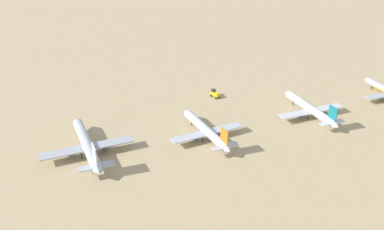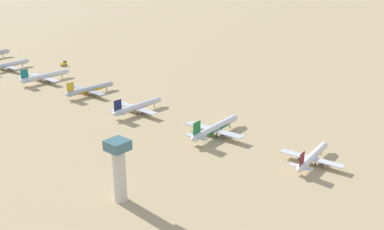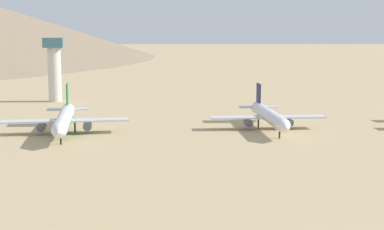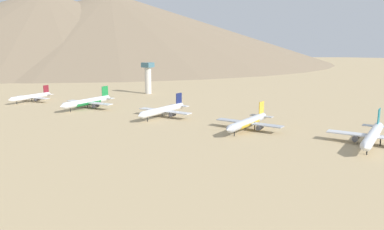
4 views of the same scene
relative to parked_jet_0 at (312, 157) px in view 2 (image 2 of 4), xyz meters
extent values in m
plane|color=tan|center=(0.91, 152.67, -3.26)|extent=(1842.49, 1842.49, 0.00)
cylinder|color=white|center=(0.37, 0.03, 0.09)|extent=(28.86, 5.30, 3.03)
cone|color=white|center=(15.95, 1.27, 0.09)|extent=(2.78, 3.16, 2.97)
cone|color=white|center=(-15.06, -1.20, 0.09)|extent=(2.44, 2.90, 2.73)
cube|color=maroon|center=(-12.19, -0.97, 3.64)|extent=(4.39, 0.63, 5.58)
cube|color=silver|center=(-12.67, -1.01, 0.39)|extent=(3.30, 9.74, 0.29)
cube|color=silver|center=(-0.83, -0.07, -0.44)|extent=(6.13, 27.35, 0.36)
cylinder|color=#4C4C54|center=(-0.57, 4.75, -1.54)|extent=(3.48, 2.09, 1.83)
cylinder|color=#4C4C54|center=(0.19, -4.78, -1.54)|extent=(3.48, 2.09, 1.83)
cylinder|color=black|center=(11.24, 0.90, -1.74)|extent=(0.35, 0.35, 3.05)
cylinder|color=black|center=(-1.79, 1.94, -1.74)|extent=(0.35, 0.35, 3.05)
cylinder|color=black|center=(-1.46, -2.20, -1.74)|extent=(0.35, 0.35, 3.05)
cylinder|color=silver|center=(-1.42, 50.50, 0.78)|extent=(34.76, 5.16, 3.66)
cone|color=silver|center=(17.42, 51.33, 0.78)|extent=(3.23, 3.71, 3.58)
cone|color=silver|center=(-20.07, 49.69, 0.78)|extent=(2.83, 3.40, 3.29)
cube|color=#197A38|center=(-16.61, 49.84, 5.06)|extent=(5.30, 0.57, 6.73)
cube|color=silver|center=(-17.18, 49.82, 1.14)|extent=(3.58, 11.67, 0.35)
cube|color=silver|center=(-2.86, 50.44, 0.14)|extent=(6.23, 32.89, 0.43)
cylinder|color=#4C4C54|center=(-2.34, 56.24, -1.18)|extent=(4.13, 2.39, 2.21)
cylinder|color=#4C4C54|center=(-1.84, 44.71, -1.18)|extent=(4.13, 2.39, 2.21)
cylinder|color=black|center=(11.73, 51.08, -1.42)|extent=(0.42, 0.42, 3.68)
cylinder|color=black|center=(-3.93, 52.90, -1.42)|extent=(0.42, 0.42, 3.68)
cylinder|color=black|center=(-3.71, 47.90, -1.42)|extent=(0.42, 0.42, 3.68)
cylinder|color=#197A38|center=(-1.42, 50.50, 0.50)|extent=(19.19, 4.49, 3.66)
cylinder|color=silver|center=(-3.19, 104.09, 0.58)|extent=(33.01, 4.00, 3.48)
cone|color=silver|center=(14.75, 103.81, 0.58)|extent=(2.98, 3.45, 3.41)
cone|color=silver|center=(-20.95, 104.37, 0.58)|extent=(2.61, 3.17, 3.13)
cube|color=#141E51|center=(-17.65, 104.32, 4.66)|extent=(5.04, 0.40, 6.41)
cube|color=silver|center=(-18.20, 104.33, 0.93)|extent=(3.10, 11.03, 0.33)
cube|color=silver|center=(-4.56, 104.11, -0.03)|extent=(5.07, 31.19, 0.41)
cylinder|color=#4C4C54|center=(-3.74, 109.60, -1.29)|extent=(3.88, 2.17, 2.11)
cylinder|color=#4C4C54|center=(-3.92, 98.61, -1.29)|extent=(3.88, 2.17, 2.11)
cylinder|color=black|center=(9.33, 103.90, -1.51)|extent=(0.40, 0.40, 3.50)
cylinder|color=black|center=(-5.44, 106.51, -1.51)|extent=(0.40, 0.40, 3.50)
cylinder|color=black|center=(-5.51, 101.75, -1.51)|extent=(0.40, 0.40, 3.50)
cylinder|color=#B2B7C1|center=(0.94, 153.34, 0.56)|extent=(32.82, 4.54, 3.45)
cone|color=#B2B7C1|center=(18.75, 152.74, 0.56)|extent=(3.02, 3.48, 3.39)
cone|color=#B2B7C1|center=(-16.68, 153.92, 0.56)|extent=(2.65, 3.19, 3.11)
cube|color=gold|center=(-13.41, 153.81, 4.60)|extent=(5.01, 0.48, 6.36)
cube|color=#A4A8B2|center=(-13.96, 153.83, 0.90)|extent=(3.27, 11.00, 0.33)
cube|color=#A4A8B2|center=(-0.42, 153.38, -0.05)|extent=(5.57, 31.04, 0.41)
cylinder|color=#4C4C54|center=(0.49, 158.81, -1.30)|extent=(3.89, 2.22, 2.09)
cylinder|color=#4C4C54|center=(0.12, 147.91, -1.30)|extent=(3.89, 2.22, 2.09)
cylinder|color=black|center=(13.37, 152.92, -1.53)|extent=(0.40, 0.40, 3.47)
cylinder|color=black|center=(-1.25, 155.77, -1.53)|extent=(0.40, 0.40, 3.47)
cylinder|color=black|center=(-1.41, 151.05, -1.53)|extent=(0.40, 0.40, 3.47)
cylinder|color=gold|center=(0.94, 153.34, 0.30)|extent=(18.10, 4.06, 3.46)
cylinder|color=silver|center=(-0.42, 203.26, 0.84)|extent=(35.19, 3.79, 3.71)
cone|color=silver|center=(18.74, 203.30, 0.84)|extent=(3.14, 3.65, 3.64)
cone|color=silver|center=(-19.38, 203.22, 0.84)|extent=(2.74, 3.35, 3.34)
cube|color=#14727F|center=(-15.86, 203.23, 5.19)|extent=(5.38, 0.35, 6.84)
cube|color=silver|center=(-16.45, 203.23, 1.21)|extent=(3.15, 11.73, 0.35)
cube|color=silver|center=(-1.88, 203.26, 0.19)|extent=(4.96, 33.24, 0.44)
cylinder|color=#4C4C54|center=(-1.11, 209.12, -1.15)|extent=(4.11, 2.26, 2.25)
cylinder|color=#4C4C54|center=(-1.09, 197.40, -1.15)|extent=(4.11, 2.26, 2.25)
cylinder|color=black|center=(12.95, 203.29, -1.40)|extent=(0.43, 0.43, 3.73)
cylinder|color=black|center=(-2.87, 205.80, -1.40)|extent=(0.43, 0.43, 3.73)
cylinder|color=black|center=(-2.86, 200.71, -1.40)|extent=(0.43, 0.43, 3.73)
cylinder|color=silver|center=(-0.80, 257.03, 0.81)|extent=(35.06, 6.44, 3.68)
cone|color=silver|center=(18.13, 258.54, 0.81)|extent=(3.38, 3.84, 3.61)
cube|color=#B6BBC5|center=(-2.25, 256.92, 0.16)|extent=(7.45, 33.22, 0.44)
cylinder|color=#4C4C54|center=(-1.94, 262.77, -1.17)|extent=(4.23, 2.54, 2.23)
cylinder|color=#4C4C54|center=(-1.01, 251.19, -1.17)|extent=(4.23, 2.54, 2.23)
cylinder|color=black|center=(12.41, 258.09, -1.41)|extent=(0.43, 0.43, 3.70)
cylinder|color=black|center=(-3.41, 259.35, -1.41)|extent=(0.43, 0.43, 3.70)
cylinder|color=black|center=(-3.01, 254.33, -1.41)|extent=(0.43, 0.43, 3.70)
cone|color=#B2B7C1|center=(26.99, 306.81, 1.34)|extent=(3.60, 4.16, 4.08)
cylinder|color=black|center=(20.50, 306.66, -1.17)|extent=(0.48, 0.48, 4.19)
cube|color=yellow|center=(35.93, 235.33, -1.31)|extent=(5.60, 3.47, 1.70)
cube|color=#333338|center=(37.58, 235.74, 0.09)|extent=(2.24, 2.44, 1.10)
cylinder|color=black|center=(37.58, 236.92, -2.71)|extent=(1.15, 0.60, 1.10)
cylinder|color=black|center=(38.12, 234.69, -2.71)|extent=(1.15, 0.60, 1.10)
cylinder|color=black|center=(33.74, 235.98, -2.71)|extent=(1.15, 0.60, 1.10)
cylinder|color=black|center=(34.28, 233.75, -2.71)|extent=(1.15, 0.60, 1.10)
cylinder|color=beige|center=(-72.02, 39.52, 6.68)|extent=(4.80, 4.80, 19.89)
cube|color=#3F6B7A|center=(-72.02, 39.52, 18.43)|extent=(7.20, 7.20, 3.60)
camera|label=1|loc=(-147.69, 323.21, 89.76)|focal=40.31mm
camera|label=2|loc=(-157.89, -66.64, 78.06)|focal=39.89mm
camera|label=3|loc=(150.38, 67.80, 23.75)|focal=55.52mm
camera|label=4|loc=(151.72, 219.08, 34.85)|focal=35.46mm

